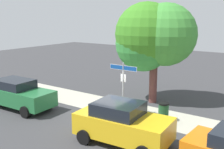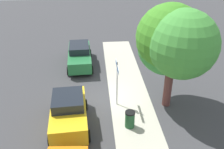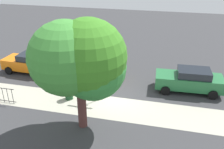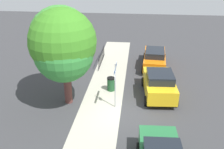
{
  "view_description": "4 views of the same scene",
  "coord_description": "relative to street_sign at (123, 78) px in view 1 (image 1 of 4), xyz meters",
  "views": [
    {
      "loc": [
        8.14,
        -11.47,
        5.33
      ],
      "look_at": [
        -0.2,
        0.53,
        2.15
      ],
      "focal_mm": 43.84,
      "sensor_mm": 36.0,
      "label": 1
    },
    {
      "loc": [
        13.36,
        -0.91,
        9.15
      ],
      "look_at": [
        0.54,
        0.1,
        2.09
      ],
      "focal_mm": 40.24,
      "sensor_mm": 36.0,
      "label": 2
    },
    {
      "loc": [
        -3.33,
        14.01,
        8.69
      ],
      "look_at": [
        -0.01,
        0.01,
        1.7
      ],
      "focal_mm": 39.22,
      "sensor_mm": 36.0,
      "label": 3
    },
    {
      "loc": [
        -12.92,
        -0.85,
        8.51
      ],
      "look_at": [
        1.23,
        0.66,
        1.93
      ],
      "focal_mm": 40.5,
      "sensor_mm": 36.0,
      "label": 4
    }
  ],
  "objects": [
    {
      "name": "car_yellow",
      "position": [
        1.74,
        -2.78,
        -1.19
      ],
      "size": [
        4.11,
        2.3,
        1.77
      ],
      "rotation": [
        0.0,
        0.0,
        0.06
      ],
      "color": "gold",
      "rests_on": "ground_plane"
    },
    {
      "name": "sidewalk_strip",
      "position": [
        1.4,
        0.9,
        -2.09
      ],
      "size": [
        24.0,
        2.6,
        0.0
      ],
      "primitive_type": "cube",
      "color": "#AEAA98",
      "rests_on": "ground_plane"
    },
    {
      "name": "ground_plane",
      "position": [
        -0.6,
        -0.4,
        -2.09
      ],
      "size": [
        60.0,
        60.0,
        0.0
      ],
      "primitive_type": "plane",
      "color": "#38383A"
    },
    {
      "name": "street_sign",
      "position": [
        0.0,
        0.0,
        0.0
      ],
      "size": [
        1.64,
        0.07,
        2.92
      ],
      "color": "#9EA0A5",
      "rests_on": "ground_plane"
    },
    {
      "name": "car_green",
      "position": [
        -5.71,
        -2.46,
        -1.23
      ],
      "size": [
        4.66,
        2.11,
        1.68
      ],
      "rotation": [
        0.0,
        0.0,
        0.04
      ],
      "color": "#246A39",
      "rests_on": "ground_plane"
    },
    {
      "name": "shade_tree",
      "position": [
        0.04,
        3.1,
        1.92
      ],
      "size": [
        4.81,
        4.22,
        6.15
      ],
      "color": "brown",
      "rests_on": "ground_plane"
    },
    {
      "name": "trash_bin",
      "position": [
        2.14,
        0.5,
        -1.6
      ],
      "size": [
        0.55,
        0.55,
        0.98
      ],
      "color": "#1E4C28",
      "rests_on": "ground_plane"
    }
  ]
}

